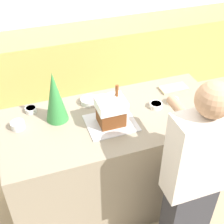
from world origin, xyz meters
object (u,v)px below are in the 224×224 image
candy_bowl_front_corner (31,109)px  person (194,181)px  gingerbread_house (111,111)px  decorative_tree (55,97)px  candy_bowl_center_rear (114,97)px  candy_bowl_behind_tray (173,101)px  cookbook (174,88)px  candy_bowl_near_tray_right (18,125)px  baking_tray (111,123)px  candy_bowl_far_right (89,101)px  candy_bowl_far_left (156,105)px

candy_bowl_front_corner → person: 1.32m
gingerbread_house → candy_bowl_front_corner: bearing=147.7°
decorative_tree → candy_bowl_center_rear: size_ratio=4.39×
candy_bowl_behind_tray → person: (-0.19, -0.68, -0.15)m
candy_bowl_center_rear → cookbook: size_ratio=0.39×
candy_bowl_near_tray_right → candy_bowl_behind_tray: candy_bowl_near_tray_right is taller
baking_tray → candy_bowl_far_right: size_ratio=2.64×
baking_tray → cookbook: (0.66, 0.26, 0.01)m
candy_bowl_far_right → decorative_tree: bearing=-157.5°
gingerbread_house → candy_bowl_far_right: bearing=105.3°
gingerbread_house → candy_bowl_far_right: (-0.08, 0.30, -0.10)m
candy_bowl_far_left → person: 0.69m
cookbook → gingerbread_house: bearing=-158.8°
decorative_tree → candy_bowl_front_corner: decorative_tree is taller
gingerbread_house → candy_bowl_near_tray_right: size_ratio=2.93×
baking_tray → person: size_ratio=0.23×
candy_bowl_far_right → candy_bowl_center_rear: (0.21, -0.02, -0.00)m
gingerbread_house → candy_bowl_behind_tray: gingerbread_house is taller
candy_bowl_center_rear → candy_bowl_far_right: bearing=175.1°
candy_bowl_near_tray_right → candy_bowl_front_corner: bearing=55.5°
baking_tray → cookbook: size_ratio=1.53×
baking_tray → candy_bowl_behind_tray: candy_bowl_behind_tray is taller
decorative_tree → candy_bowl_near_tray_right: bearing=-177.9°
gingerbread_house → candy_bowl_near_tray_right: gingerbread_house is taller
baking_tray → candy_bowl_near_tray_right: 0.68m
candy_bowl_far_left → person: person is taller
candy_bowl_behind_tray → baking_tray: bearing=-172.2°
candy_bowl_behind_tray → candy_bowl_far_left: size_ratio=0.87×
candy_bowl_far_right → candy_bowl_far_left: bearing=-25.3°
decorative_tree → candy_bowl_far_left: (0.77, -0.11, -0.18)m
decorative_tree → candy_bowl_far_left: size_ratio=3.93×
candy_bowl_front_corner → cookbook: (1.21, -0.09, -0.01)m
baking_tray → decorative_tree: 0.46m
candy_bowl_near_tray_right → baking_tray: bearing=-14.8°
baking_tray → candy_bowl_front_corner: 0.64m
person → candy_bowl_far_right: bearing=116.4°
baking_tray → decorative_tree: decorative_tree is taller
candy_bowl_front_corner → person: size_ratio=0.06×
baking_tray → gingerbread_house: size_ratio=1.22×
candy_bowl_near_tray_right → candy_bowl_far_right: 0.59m
decorative_tree → candy_bowl_front_corner: size_ratio=4.49×
candy_bowl_near_tray_right → gingerbread_house: bearing=-14.8°
gingerbread_house → candy_bowl_behind_tray: bearing=7.8°
candy_bowl_front_corner → person: bearing=-46.1°
baking_tray → decorative_tree: (-0.36, 0.19, 0.20)m
candy_bowl_near_tray_right → person: bearing=-37.2°
candy_bowl_behind_tray → candy_bowl_center_rear: candy_bowl_behind_tray is taller
candy_bowl_center_rear → candy_bowl_far_left: (0.28, -0.21, 0.00)m
candy_bowl_near_tray_right → candy_bowl_front_corner: size_ratio=1.13×
cookbook → person: (-0.29, -0.86, -0.13)m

